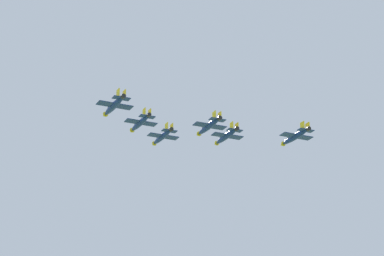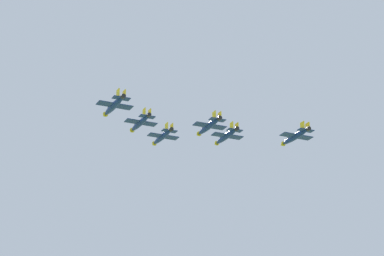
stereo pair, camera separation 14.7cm
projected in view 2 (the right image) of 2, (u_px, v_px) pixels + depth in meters
jet_lead at (162, 137)px, 277.39m from camera, size 10.35×15.49×3.48m
jet_left_wingman at (140, 123)px, 256.18m from camera, size 9.94×14.87×3.35m
jet_right_wingman at (226, 136)px, 267.61m from camera, size 10.20×15.29×3.43m
jet_left_outer at (114, 106)px, 235.07m from camera, size 10.18×15.21×3.43m
jet_right_outer at (295, 136)px, 257.74m from camera, size 10.28×15.34×3.47m
jet_slot_rear at (209, 126)px, 245.92m from camera, size 9.88×14.79×3.33m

